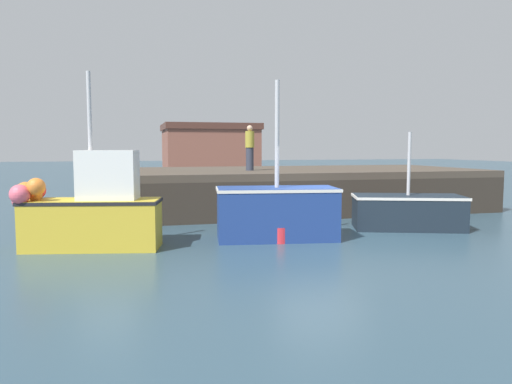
% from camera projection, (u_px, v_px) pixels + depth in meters
% --- Properties ---
extents(ground, '(120.00, 160.00, 0.10)m').
position_uv_depth(ground, '(320.00, 238.00, 13.66)').
color(ground, '#2D4756').
extents(pier, '(14.67, 6.62, 1.59)m').
position_uv_depth(pier, '(295.00, 177.00, 19.28)').
color(pier, '#473D33').
rests_on(pier, ground).
extents(fishing_boat_near_left, '(3.60, 1.80, 4.25)m').
position_uv_depth(fishing_boat_near_left, '(91.00, 211.00, 11.83)').
color(fishing_boat_near_left, gold).
rests_on(fishing_boat_near_left, ground).
extents(fishing_boat_near_right, '(3.38, 1.87, 4.21)m').
position_uv_depth(fishing_boat_near_right, '(277.00, 212.00, 13.11)').
color(fishing_boat_near_right, navy).
rests_on(fishing_boat_near_right, ground).
extents(fishing_boat_mid, '(3.53, 2.45, 2.91)m').
position_uv_depth(fishing_boat_mid, '(408.00, 211.00, 14.78)').
color(fishing_boat_mid, '#19232D').
rests_on(fishing_boat_mid, ground).
extents(rowboat, '(1.99, 0.99, 0.34)m').
position_uv_depth(rowboat, '(408.00, 218.00, 15.97)').
color(rowboat, silver).
rests_on(rowboat, ground).
extents(dockworker, '(0.34, 0.34, 1.70)m').
position_uv_depth(dockworker, '(250.00, 148.00, 18.46)').
color(dockworker, '#2D3342').
rests_on(dockworker, pier).
extents(warehouse, '(7.66, 6.82, 4.39)m').
position_uv_depth(warehouse, '(209.00, 150.00, 41.20)').
color(warehouse, brown).
rests_on(warehouse, ground).
extents(mooring_buoy_foreground, '(0.56, 0.56, 0.69)m').
position_uv_depth(mooring_buoy_foreground, '(280.00, 230.00, 12.71)').
color(mooring_buoy_foreground, red).
rests_on(mooring_buoy_foreground, ground).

